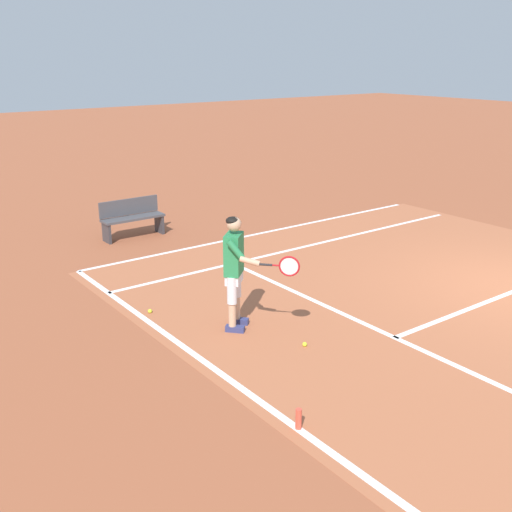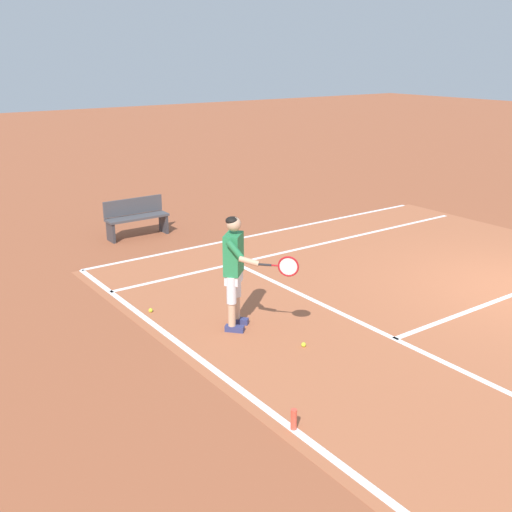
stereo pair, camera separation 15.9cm
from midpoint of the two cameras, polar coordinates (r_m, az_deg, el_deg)
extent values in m
cube|color=#B2603D|center=(10.57, 20.11, -4.59)|extent=(10.98, 9.40, 0.00)
cube|color=white|center=(7.59, -0.26, -12.68)|extent=(10.98, 0.10, 0.01)
cube|color=white|center=(9.16, 13.22, -7.48)|extent=(8.23, 0.10, 0.01)
cube|color=white|center=(13.13, 5.36, 0.89)|extent=(0.10, 9.00, 0.01)
cube|color=white|center=(14.15, 1.72, 2.24)|extent=(0.10, 9.00, 0.01)
cube|color=navy|center=(9.39, -1.09, -6.04)|extent=(0.28, 0.27, 0.09)
cube|color=navy|center=(9.14, -1.49, -6.74)|extent=(0.28, 0.27, 0.09)
cylinder|color=tan|center=(9.30, -1.34, -4.75)|extent=(0.11, 0.11, 0.36)
cylinder|color=silver|center=(9.16, -1.35, -2.54)|extent=(0.14, 0.14, 0.41)
cylinder|color=tan|center=(9.05, -1.75, -5.43)|extent=(0.11, 0.11, 0.36)
cylinder|color=silver|center=(8.91, -1.77, -3.16)|extent=(0.14, 0.14, 0.41)
cube|color=silver|center=(8.98, -1.57, -1.86)|extent=(0.38, 0.39, 0.20)
cube|color=#28844C|center=(8.86, -1.59, 0.20)|extent=(0.42, 0.43, 0.60)
cylinder|color=tan|center=(9.10, -1.23, 0.36)|extent=(0.09, 0.09, 0.62)
cylinder|color=#28844C|center=(8.55, -1.43, 0.58)|extent=(0.25, 0.24, 0.29)
cylinder|color=tan|center=(8.51, -0.12, -0.49)|extent=(0.27, 0.25, 0.14)
sphere|color=tan|center=(8.73, -1.55, 2.97)|extent=(0.21, 0.21, 0.21)
ellipsoid|color=black|center=(8.73, -1.68, 3.30)|extent=(0.28, 0.28, 0.12)
cylinder|color=#232326|center=(8.47, 1.32, -0.81)|extent=(0.17, 0.16, 0.03)
cylinder|color=red|center=(8.44, 2.32, -0.88)|extent=(0.09, 0.08, 0.02)
torus|color=red|center=(8.42, 3.56, -0.97)|extent=(0.24, 0.22, 0.30)
cylinder|color=silver|center=(8.42, 3.56, -0.97)|extent=(0.19, 0.17, 0.25)
sphere|color=#CCE02D|center=(8.72, 4.96, -8.19)|extent=(0.07, 0.07, 0.07)
sphere|color=#CCE02D|center=(9.92, -9.28, -4.99)|extent=(0.07, 0.07, 0.07)
cube|color=#47474C|center=(13.89, -10.62, 3.54)|extent=(0.40, 1.40, 0.05)
cube|color=#47474C|center=(14.00, -10.99, 4.56)|extent=(0.04, 1.40, 0.36)
cube|color=#38383D|center=(14.22, -8.24, 3.02)|extent=(0.36, 0.06, 0.42)
cube|color=#38383D|center=(13.71, -12.98, 2.15)|extent=(0.36, 0.06, 0.42)
cylinder|color=#E04C38|center=(6.93, 4.20, -14.86)|extent=(0.07, 0.07, 0.25)
camera|label=1|loc=(0.08, -89.50, 0.16)|focal=43.18mm
camera|label=2|loc=(0.08, 90.50, -0.16)|focal=43.18mm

